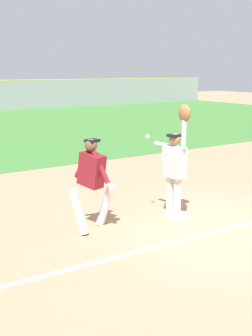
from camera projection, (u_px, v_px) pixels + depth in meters
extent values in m
plane|color=tan|center=(217.00, 228.00, 7.96)|extent=(78.83, 78.83, 0.00)
cube|color=white|center=(177.00, 215.00, 8.56)|extent=(0.38, 0.38, 0.08)
cylinder|color=silver|center=(170.00, 197.00, 8.49)|extent=(0.17, 0.17, 0.85)
cylinder|color=silver|center=(177.00, 199.00, 8.34)|extent=(0.17, 0.17, 0.85)
cube|color=#B7B7B7|center=(174.00, 162.00, 8.25)|extent=(0.32, 0.47, 0.60)
sphere|color=#8C6647|center=(175.00, 139.00, 8.15)|extent=(0.26, 0.26, 0.23)
cube|color=black|center=(174.00, 135.00, 8.12)|extent=(0.25, 0.23, 0.05)
cylinder|color=#B7B7B7|center=(184.00, 132.00, 7.96)|extent=(0.10, 0.10, 0.62)
cylinder|color=#B7B7B7|center=(167.00, 146.00, 8.35)|extent=(0.18, 0.63, 0.09)
ellipsoid|color=brown|center=(184.00, 113.00, 7.87)|extent=(0.18, 0.30, 0.32)
cylinder|color=white|center=(105.00, 205.00, 7.94)|extent=(0.28, 0.46, 0.85)
cylinder|color=white|center=(78.00, 211.00, 7.61)|extent=(0.28, 0.46, 0.85)
cube|color=maroon|center=(92.00, 170.00, 7.61)|extent=(0.42, 0.58, 0.66)
sphere|color=brown|center=(91.00, 145.00, 7.51)|extent=(0.29, 0.29, 0.23)
cube|color=black|center=(92.00, 141.00, 7.52)|extent=(0.27, 0.26, 0.05)
cylinder|color=maroon|center=(83.00, 164.00, 7.73)|extent=(0.22, 0.41, 0.58)
cylinder|color=maroon|center=(101.00, 167.00, 7.46)|extent=(0.22, 0.41, 0.58)
sphere|color=white|center=(147.00, 137.00, 8.20)|extent=(0.07, 0.07, 0.07)
cylinder|color=gray|center=(93.00, 93.00, 35.52)|extent=(0.08, 0.08, 2.14)
cylinder|color=gray|center=(198.00, 89.00, 41.69)|extent=(0.08, 0.08, 2.14)
cube|color=tan|center=(22.00, 98.00, 35.80)|extent=(4.52, 2.21, 0.55)
cube|color=#2D333D|center=(22.00, 93.00, 35.69)|extent=(2.32, 1.90, 0.40)
cylinder|color=black|center=(33.00, 100.00, 37.45)|extent=(0.61, 0.26, 0.60)
cylinder|color=black|center=(43.00, 102.00, 35.97)|extent=(0.61, 0.26, 0.60)
cylinder|color=black|center=(1.00, 102.00, 35.75)|extent=(0.61, 0.26, 0.60)
cylinder|color=black|center=(10.00, 103.00, 34.27)|extent=(0.61, 0.26, 0.60)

